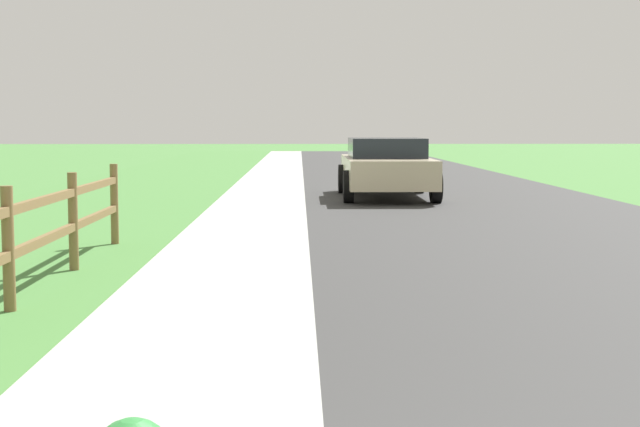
% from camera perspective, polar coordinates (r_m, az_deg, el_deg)
% --- Properties ---
extents(ground_plane, '(120.00, 120.00, 0.00)m').
position_cam_1_polar(ground_plane, '(27.02, -0.99, 1.80)').
color(ground_plane, '#487F3C').
extents(road_asphalt, '(7.00, 66.00, 0.01)m').
position_cam_1_polar(road_asphalt, '(29.24, 5.87, 2.06)').
color(road_asphalt, '#363636').
rests_on(road_asphalt, ground).
extents(curb_concrete, '(6.00, 66.00, 0.01)m').
position_cam_1_polar(curb_concrete, '(29.15, -6.92, 2.04)').
color(curb_concrete, '#ABABA8').
rests_on(curb_concrete, ground).
extents(grass_verge, '(5.00, 66.00, 0.00)m').
position_cam_1_polar(grass_verge, '(29.34, -9.83, 2.02)').
color(grass_verge, '#487F3C').
rests_on(grass_verge, ground).
extents(parked_suv_beige, '(2.16, 4.93, 1.39)m').
position_cam_1_polar(parked_suv_beige, '(21.96, 4.06, 2.88)').
color(parked_suv_beige, '#C6B793').
rests_on(parked_suv_beige, ground).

